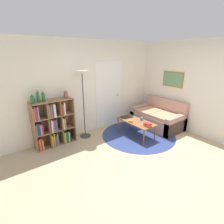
# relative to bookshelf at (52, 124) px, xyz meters

# --- Properties ---
(ground_plane) EXTENTS (14.00, 14.00, 0.00)m
(ground_plane) POSITION_rel_bookshelf_xyz_m (1.35, -2.07, -0.57)
(ground_plane) COLOR tan
(wall_back) EXTENTS (7.25, 0.11, 2.60)m
(wall_back) POSITION_rel_bookshelf_xyz_m (1.38, 0.21, 0.72)
(wall_back) COLOR silver
(wall_back) RESTS_ON ground_plane
(wall_right) EXTENTS (0.08, 5.26, 2.60)m
(wall_right) POSITION_rel_bookshelf_xyz_m (3.50, -0.94, 0.74)
(wall_right) COLOR silver
(wall_right) RESTS_ON ground_plane
(rug) EXTENTS (2.07, 2.07, 0.01)m
(rug) POSITION_rel_bookshelf_xyz_m (2.11, -0.93, -0.56)
(rug) COLOR navy
(rug) RESTS_ON ground_plane
(bookshelf) EXTENTS (1.00, 0.34, 1.17)m
(bookshelf) POSITION_rel_bookshelf_xyz_m (0.00, 0.00, 0.00)
(bookshelf) COLOR #936B47
(bookshelf) RESTS_ON ground_plane
(floor_lamp) EXTENTS (0.32, 0.32, 1.83)m
(floor_lamp) POSITION_rel_bookshelf_xyz_m (0.86, -0.08, 0.94)
(floor_lamp) COLOR #333333
(floor_lamp) RESTS_ON ground_plane
(couch) EXTENTS (0.91, 1.51, 0.86)m
(couch) POSITION_rel_bookshelf_xyz_m (3.08, -0.86, -0.28)
(couch) COLOR tan
(couch) RESTS_ON ground_plane
(coffee_table) EXTENTS (0.51, 1.12, 0.44)m
(coffee_table) POSITION_rel_bookshelf_xyz_m (2.03, -0.89, -0.17)
(coffee_table) COLOR brown
(coffee_table) RESTS_ON ground_plane
(laptop) EXTENTS (0.33, 0.26, 0.02)m
(laptop) POSITION_rel_bookshelf_xyz_m (2.03, -0.51, -0.12)
(laptop) COLOR black
(laptop) RESTS_ON coffee_table
(bowl) EXTENTS (0.12, 0.12, 0.05)m
(bowl) POSITION_rel_bookshelf_xyz_m (1.86, -0.86, -0.10)
(bowl) COLOR orange
(bowl) RESTS_ON coffee_table
(book_stack_on_table) EXTENTS (0.14, 0.18, 0.09)m
(book_stack_on_table) POSITION_rel_bookshelf_xyz_m (2.01, -1.34, -0.09)
(book_stack_on_table) COLOR olive
(book_stack_on_table) RESTS_ON coffee_table
(cup) EXTENTS (0.08, 0.08, 0.09)m
(cup) POSITION_rel_bookshelf_xyz_m (2.19, -0.95, -0.08)
(cup) COLOR teal
(cup) RESTS_ON coffee_table
(bottle_left) EXTENTS (0.08, 0.08, 0.20)m
(bottle_left) POSITION_rel_bookshelf_xyz_m (-0.37, -0.02, 0.69)
(bottle_left) COLOR #236633
(bottle_left) RESTS_ON bookshelf
(bottle_middle) EXTENTS (0.06, 0.06, 0.28)m
(bottle_middle) POSITION_rel_bookshelf_xyz_m (-0.24, 0.02, 0.72)
(bottle_middle) COLOR #236633
(bottle_middle) RESTS_ON bookshelf
(bottle_right) EXTENTS (0.07, 0.07, 0.24)m
(bottle_right) POSITION_rel_bookshelf_xyz_m (-0.12, 0.02, 0.70)
(bottle_right) COLOR #236633
(bottle_right) RESTS_ON bookshelf
(vase_on_shelf) EXTENTS (0.10, 0.10, 0.18)m
(vase_on_shelf) POSITION_rel_bookshelf_xyz_m (0.42, 0.00, 0.69)
(vase_on_shelf) COLOR #934C47
(vase_on_shelf) RESTS_ON bookshelf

